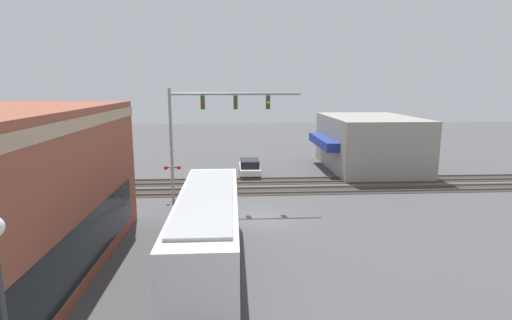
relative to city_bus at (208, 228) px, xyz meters
name	(u,v)px	position (x,y,z in m)	size (l,w,h in m)	color
ground_plane	(261,217)	(6.64, -2.80, -1.85)	(120.00, 120.00, 0.00)	#4C4C4F
shop_building	(368,142)	(20.75, -14.16, 0.64)	(11.64, 9.02, 4.97)	gray
city_bus	(208,228)	(0.00, 0.00, 0.00)	(11.58, 2.59, 3.35)	white
traffic_signal_gantry	(210,118)	(10.27, 0.40, 3.93)	(0.42, 8.77, 7.74)	gray
crossing_signal	(172,168)	(10.82, 3.07, 0.45)	(1.41, 1.18, 3.81)	gray
streetlamp	(4,318)	(-8.75, 3.64, 1.37)	(0.44, 0.44, 5.41)	#38383A
rail_track_near	(256,191)	(12.64, -2.80, -1.82)	(2.60, 60.00, 0.15)	#332D28
rail_track_far	(253,181)	(15.84, -2.80, -1.82)	(2.60, 60.00, 0.15)	#332D28
parked_car_white	(250,167)	(18.44, -2.60, -1.20)	(4.21, 1.82, 1.38)	silver
pedestrian_at_crossing	(195,184)	(11.71, 1.61, -0.96)	(0.34, 0.34, 1.73)	black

